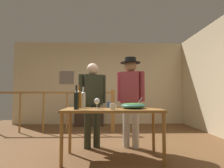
% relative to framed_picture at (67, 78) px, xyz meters
% --- Properties ---
extents(ground_plane, '(7.55, 7.55, 0.00)m').
position_rel_framed_picture_xyz_m(ground_plane, '(1.12, -2.73, -1.57)').
color(ground_plane, brown).
extents(back_wall, '(5.81, 0.10, 2.78)m').
position_rel_framed_picture_xyz_m(back_wall, '(1.12, 0.06, -0.18)').
color(back_wall, beige).
rests_on(back_wall, ground_plane).
extents(side_wall_right, '(0.10, 4.19, 2.78)m').
position_rel_framed_picture_xyz_m(side_wall_right, '(4.02, -1.90, -0.18)').
color(side_wall_right, beige).
rests_on(side_wall_right, ground_plane).
extents(framed_picture, '(0.47, 0.03, 0.43)m').
position_rel_framed_picture_xyz_m(framed_picture, '(0.00, 0.00, 0.00)').
color(framed_picture, gray).
extents(stair_railing, '(3.15, 0.10, 1.12)m').
position_rel_framed_picture_xyz_m(stair_railing, '(0.50, -1.28, -0.87)').
color(stair_railing, '#9E6B33').
rests_on(stair_railing, ground_plane).
extents(tv_console, '(0.90, 0.40, 0.43)m').
position_rel_framed_picture_xyz_m(tv_console, '(0.81, -0.29, -1.36)').
color(tv_console, '#38281E').
rests_on(tv_console, ground_plane).
extents(flat_screen_tv, '(0.68, 0.12, 0.52)m').
position_rel_framed_picture_xyz_m(flat_screen_tv, '(0.81, -0.32, -0.84)').
color(flat_screen_tv, black).
rests_on(flat_screen_tv, tv_console).
extents(serving_table, '(1.52, 0.65, 0.78)m').
position_rel_framed_picture_xyz_m(serving_table, '(1.45, -3.27, -0.87)').
color(serving_table, '#9E6B33').
rests_on(serving_table, ground_plane).
extents(salad_bowl, '(0.40, 0.40, 0.20)m').
position_rel_framed_picture_xyz_m(salad_bowl, '(1.78, -3.26, -0.74)').
color(salad_bowl, '#337060').
rests_on(salad_bowl, serving_table).
extents(wine_glass, '(0.09, 0.09, 0.17)m').
position_rel_framed_picture_xyz_m(wine_glass, '(1.21, -3.29, -0.68)').
color(wine_glass, silver).
rests_on(wine_glass, serving_table).
extents(wine_bottle_clear, '(0.08, 0.08, 0.35)m').
position_rel_framed_picture_xyz_m(wine_bottle_clear, '(0.96, -3.07, -0.65)').
color(wine_bottle_clear, silver).
rests_on(wine_bottle_clear, serving_table).
extents(wine_bottle_dark, '(0.07, 0.07, 0.36)m').
position_rel_framed_picture_xyz_m(wine_bottle_dark, '(0.90, -3.41, -0.65)').
color(wine_bottle_dark, black).
rests_on(wine_bottle_dark, serving_table).
extents(wine_bottle_amber, '(0.07, 0.07, 0.37)m').
position_rel_framed_picture_xyz_m(wine_bottle_amber, '(0.91, -3.17, -0.64)').
color(wine_bottle_amber, brown).
rests_on(wine_bottle_amber, serving_table).
extents(mug_blue, '(0.11, 0.07, 0.09)m').
position_rel_framed_picture_xyz_m(mug_blue, '(1.40, -3.01, -0.75)').
color(mug_blue, '#3866B2').
rests_on(mug_blue, serving_table).
extents(mug_white, '(0.11, 0.08, 0.09)m').
position_rel_framed_picture_xyz_m(mug_white, '(1.44, -3.42, -0.75)').
color(mug_white, white).
rests_on(mug_white, serving_table).
extents(person_standing_left, '(0.51, 0.33, 1.59)m').
position_rel_framed_picture_xyz_m(person_standing_left, '(1.09, -2.68, -0.64)').
color(person_standing_left, '#2D3323').
rests_on(person_standing_left, ground_plane).
extents(person_standing_right, '(0.51, 0.39, 1.71)m').
position_rel_framed_picture_xyz_m(person_standing_right, '(1.81, -2.68, -0.55)').
color(person_standing_right, beige).
rests_on(person_standing_right, ground_plane).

